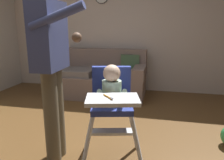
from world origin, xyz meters
The scene contains 5 objects.
ground centered at (0.00, 0.00, -0.05)m, with size 6.38×6.48×0.10m, color brown.
wall_far centered at (0.00, 2.47, 1.36)m, with size 5.58×0.06×2.72m, color beige.
couch centered at (-0.40, 1.95, 0.33)m, with size 1.83×0.86×0.86m.
high_chair centered at (0.35, -0.16, 0.67)m, with size 0.72×0.82×0.98m.
adult_standing centered at (-0.21, -0.16, 0.96)m, with size 0.51×0.49×1.69m.
Camera 1 is at (0.75, -1.97, 1.29)m, focal length 35.03 mm.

